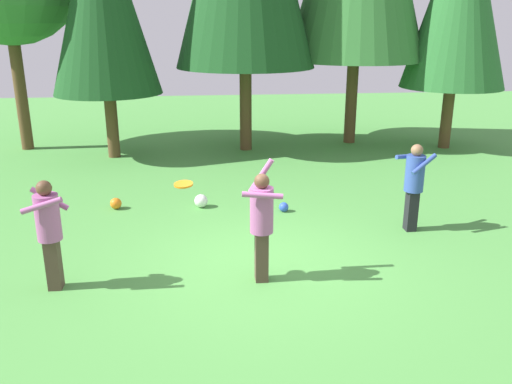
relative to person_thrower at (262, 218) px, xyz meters
name	(u,v)px	position (x,y,z in m)	size (l,w,h in m)	color
ground_plane	(263,266)	(0.08, 0.44, -0.99)	(40.00, 40.00, 0.00)	#4C9342
person_thrower	(262,218)	(0.00, 0.00, 0.00)	(0.58, 0.51, 1.82)	#4C382D
person_catcher	(49,226)	(-2.99, 0.05, -0.02)	(0.56, 0.48, 1.63)	#4C382D
person_bystander	(414,180)	(2.95, 1.69, -0.03)	(0.69, 0.65, 1.62)	black
frisbee	(183,184)	(-1.10, 0.07, 0.53)	(0.35, 0.35, 0.05)	orange
ball_orange	(116,203)	(-2.63, 3.41, -0.87)	(0.23, 0.23, 0.23)	orange
ball_blue	(284,207)	(0.78, 2.90, -0.89)	(0.19, 0.19, 0.19)	blue
ball_white	(201,201)	(-0.89, 3.34, -0.85)	(0.27, 0.27, 0.27)	white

